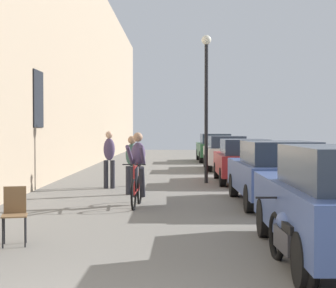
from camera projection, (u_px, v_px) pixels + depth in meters
name	position (u px, v px, depth m)	size (l,w,h in m)	color
building_facade_left	(44.00, 38.00, 17.93)	(0.54, 68.00, 9.62)	tan
cafe_chair_mid_toward_wall	(15.00, 211.00, 8.33)	(0.46, 0.46, 0.89)	black
cyclist_on_bicycle	(137.00, 171.00, 12.57)	(0.52, 1.76, 1.74)	black
pedestrian_near	(132.00, 162.00, 14.76)	(0.37, 0.28, 1.60)	#26262D
pedestrian_mid	(109.00, 156.00, 16.32)	(0.36, 0.27, 1.73)	#26262D
street_lamp	(206.00, 89.00, 17.90)	(0.32, 0.32, 4.90)	black
parked_car_second	(275.00, 172.00, 12.76)	(1.85, 4.27, 1.51)	#384C84
parked_car_third	(243.00, 160.00, 18.09)	(1.77, 4.13, 1.46)	maroon
parked_car_fourth	(226.00, 152.00, 24.03)	(1.79, 4.22, 1.50)	beige
parked_car_fifth	(214.00, 147.00, 30.17)	(1.89, 4.39, 1.55)	#23512D
parked_motorcycle	(290.00, 240.00, 6.70)	(0.62, 2.15, 0.92)	black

